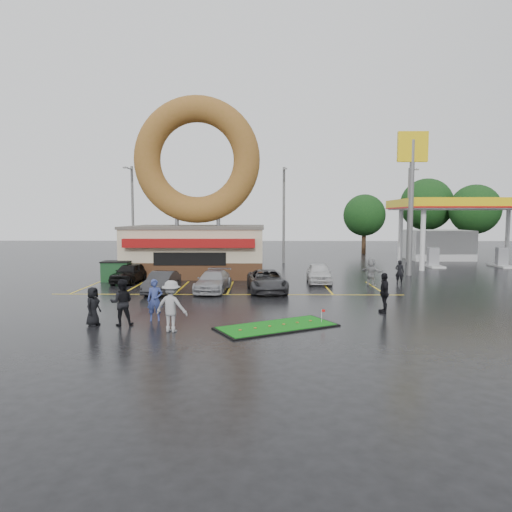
{
  "coord_description": "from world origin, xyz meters",
  "views": [
    {
      "loc": [
        2.02,
        -22.09,
        4.43
      ],
      "look_at": [
        1.64,
        3.36,
        2.2
      ],
      "focal_mm": 32.0,
      "sensor_mm": 36.0,
      "label": 1
    }
  ],
  "objects_px": {
    "person_cameraman": "(384,293)",
    "dumpster": "(116,272)",
    "donut_shop": "(197,216)",
    "car_white": "(319,273)",
    "gas_station": "(455,224)",
    "streetlight_left": "(132,212)",
    "streetlight_right": "(409,212)",
    "car_silver": "(213,281)",
    "streetlight_mid": "(284,212)",
    "putting_green": "(277,326)",
    "shell_sign": "(412,176)",
    "person_blue": "(155,300)",
    "car_dgrey": "(162,282)",
    "car_grey": "(267,281)",
    "car_black": "(130,273)"
  },
  "relations": [
    {
      "from": "car_dgrey",
      "to": "car_silver",
      "type": "distance_m",
      "value": 2.97
    },
    {
      "from": "gas_station",
      "to": "person_blue",
      "type": "height_order",
      "value": "gas_station"
    },
    {
      "from": "streetlight_left",
      "to": "person_cameraman",
      "type": "height_order",
      "value": "streetlight_left"
    },
    {
      "from": "gas_station",
      "to": "streetlight_left",
      "type": "xyz_separation_m",
      "value": [
        -30.0,
        -1.02,
        1.08
      ]
    },
    {
      "from": "car_dgrey",
      "to": "dumpster",
      "type": "bearing_deg",
      "value": 136.44
    },
    {
      "from": "streetlight_right",
      "to": "car_silver",
      "type": "bearing_deg",
      "value": -134.17
    },
    {
      "from": "car_grey",
      "to": "person_cameraman",
      "type": "xyz_separation_m",
      "value": [
        5.33,
        -5.8,
        0.29
      ]
    },
    {
      "from": "streetlight_mid",
      "to": "car_dgrey",
      "type": "distance_m",
      "value": 19.17
    },
    {
      "from": "shell_sign",
      "to": "car_grey",
      "type": "height_order",
      "value": "shell_sign"
    },
    {
      "from": "car_dgrey",
      "to": "streetlight_left",
      "type": "bearing_deg",
      "value": 116.19
    },
    {
      "from": "gas_station",
      "to": "streetlight_mid",
      "type": "distance_m",
      "value": 16.04
    },
    {
      "from": "donut_shop",
      "to": "car_dgrey",
      "type": "xyz_separation_m",
      "value": [
        -0.81,
        -9.06,
        -3.85
      ]
    },
    {
      "from": "gas_station",
      "to": "car_silver",
      "type": "height_order",
      "value": "gas_station"
    },
    {
      "from": "donut_shop",
      "to": "car_grey",
      "type": "xyz_separation_m",
      "value": [
        5.27,
        -8.49,
        -3.83
      ]
    },
    {
      "from": "donut_shop",
      "to": "car_white",
      "type": "xyz_separation_m",
      "value": [
        8.75,
        -4.97,
        -3.81
      ]
    },
    {
      "from": "car_white",
      "to": "donut_shop",
      "type": "bearing_deg",
      "value": 152.82
    },
    {
      "from": "shell_sign",
      "to": "streetlight_right",
      "type": "relative_size",
      "value": 1.18
    },
    {
      "from": "car_white",
      "to": "car_black",
      "type": "bearing_deg",
      "value": -177.59
    },
    {
      "from": "person_cameraman",
      "to": "putting_green",
      "type": "distance_m",
      "value": 5.86
    },
    {
      "from": "car_black",
      "to": "car_silver",
      "type": "relative_size",
      "value": 0.92
    },
    {
      "from": "gas_station",
      "to": "putting_green",
      "type": "xyz_separation_m",
      "value": [
        -17.41,
        -25.16,
        -3.66
      ]
    },
    {
      "from": "shell_sign",
      "to": "person_blue",
      "type": "height_order",
      "value": "shell_sign"
    },
    {
      "from": "streetlight_mid",
      "to": "streetlight_right",
      "type": "relative_size",
      "value": 1.0
    },
    {
      "from": "streetlight_mid",
      "to": "car_grey",
      "type": "height_order",
      "value": "streetlight_mid"
    },
    {
      "from": "gas_station",
      "to": "dumpster",
      "type": "distance_m",
      "value": 30.71
    },
    {
      "from": "putting_green",
      "to": "gas_station",
      "type": "bearing_deg",
      "value": 55.31
    },
    {
      "from": "car_white",
      "to": "person_blue",
      "type": "relative_size",
      "value": 2.18
    },
    {
      "from": "gas_station",
      "to": "streetlight_right",
      "type": "bearing_deg",
      "value": 166.25
    },
    {
      "from": "car_silver",
      "to": "car_grey",
      "type": "height_order",
      "value": "car_grey"
    },
    {
      "from": "car_black",
      "to": "streetlight_left",
      "type": "bearing_deg",
      "value": 111.34
    },
    {
      "from": "car_silver",
      "to": "streetlight_left",
      "type": "bearing_deg",
      "value": 126.46
    },
    {
      "from": "streetlight_mid",
      "to": "putting_green",
      "type": "distance_m",
      "value": 25.62
    },
    {
      "from": "person_blue",
      "to": "car_silver",
      "type": "bearing_deg",
      "value": 66.79
    },
    {
      "from": "person_blue",
      "to": "dumpster",
      "type": "height_order",
      "value": "person_blue"
    },
    {
      "from": "shell_sign",
      "to": "car_silver",
      "type": "xyz_separation_m",
      "value": [
        -13.9,
        -7.48,
        -6.77
      ]
    },
    {
      "from": "shell_sign",
      "to": "car_black",
      "type": "relative_size",
      "value": 2.76
    },
    {
      "from": "shell_sign",
      "to": "car_grey",
      "type": "distance_m",
      "value": 14.74
    },
    {
      "from": "person_cameraman",
      "to": "car_white",
      "type": "bearing_deg",
      "value": -163.16
    },
    {
      "from": "streetlight_right",
      "to": "car_black",
      "type": "xyz_separation_m",
      "value": [
        -22.87,
        -13.92,
        -4.13
      ]
    },
    {
      "from": "streetlight_mid",
      "to": "person_blue",
      "type": "height_order",
      "value": "streetlight_mid"
    },
    {
      "from": "shell_sign",
      "to": "dumpster",
      "type": "height_order",
      "value": "shell_sign"
    },
    {
      "from": "dumpster",
      "to": "gas_station",
      "type": "bearing_deg",
      "value": 23.28
    },
    {
      "from": "putting_green",
      "to": "person_cameraman",
      "type": "bearing_deg",
      "value": 30.01
    },
    {
      "from": "streetlight_left",
      "to": "car_dgrey",
      "type": "distance_m",
      "value": 17.66
    },
    {
      "from": "car_white",
      "to": "person_blue",
      "type": "distance_m",
      "value": 13.86
    },
    {
      "from": "shell_sign",
      "to": "car_silver",
      "type": "bearing_deg",
      "value": -151.72
    },
    {
      "from": "person_blue",
      "to": "dumpster",
      "type": "xyz_separation_m",
      "value": [
        -5.41,
        11.72,
        -0.24
      ]
    },
    {
      "from": "person_blue",
      "to": "putting_green",
      "type": "distance_m",
      "value": 5.32
    },
    {
      "from": "person_cameraman",
      "to": "dumpster",
      "type": "xyz_separation_m",
      "value": [
        -15.56,
        9.94,
        -0.27
      ]
    },
    {
      "from": "donut_shop",
      "to": "shell_sign",
      "type": "xyz_separation_m",
      "value": [
        16.0,
        -0.97,
        2.91
      ]
    }
  ]
}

